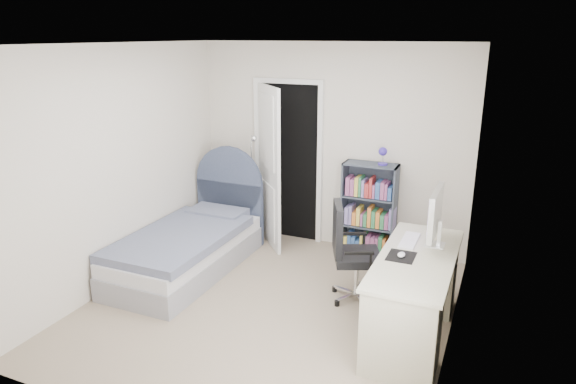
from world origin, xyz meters
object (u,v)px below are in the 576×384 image
at_px(bookcase, 369,214).
at_px(bed, 191,245).
at_px(floor_lamp, 253,198).
at_px(desk, 415,292).
at_px(nightstand, 234,205).
at_px(office_chair, 349,248).

bearing_deg(bookcase, bed, -146.10).
distance_m(floor_lamp, desk, 2.72).
height_order(bed, nightstand, bed).
height_order(bed, office_chair, bed).
xyz_separation_m(bed, bookcase, (1.76, 1.18, 0.24)).
xyz_separation_m(bed, floor_lamp, (0.27, 1.05, 0.29)).
xyz_separation_m(nightstand, floor_lamp, (0.34, -0.09, 0.17)).
xyz_separation_m(bed, nightstand, (-0.07, 1.14, 0.11)).
bearing_deg(nightstand, bookcase, 1.33).
bearing_deg(bookcase, nightstand, -178.67).
xyz_separation_m(nightstand, desk, (2.65, -1.52, 0.02)).
relative_size(nightstand, desk, 0.39).
bearing_deg(nightstand, bed, -86.70).
xyz_separation_m(nightstand, office_chair, (1.93, -1.13, 0.16)).
bearing_deg(nightstand, desk, -29.86).
distance_m(nightstand, floor_lamp, 0.39).
xyz_separation_m(floor_lamp, office_chair, (1.59, -1.03, -0.01)).
bearing_deg(floor_lamp, bed, -104.59).
bearing_deg(office_chair, bookcase, 95.08).
bearing_deg(bed, office_chair, 0.45).
distance_m(desk, office_chair, 0.83).
xyz_separation_m(nightstand, bookcase, (1.83, 0.04, 0.12)).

